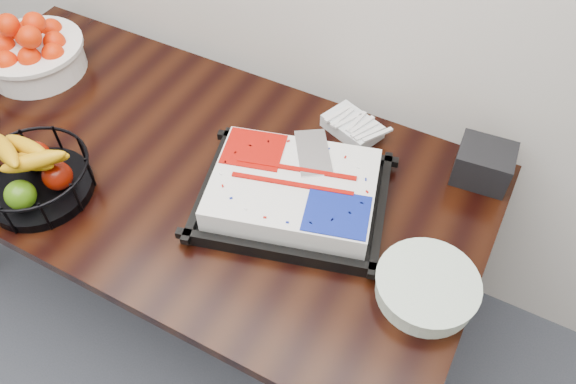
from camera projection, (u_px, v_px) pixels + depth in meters
The scene contains 7 objects.
table at pixel (182, 179), 1.72m from camera, with size 1.80×0.90×0.75m.
cake_tray at pixel (293, 192), 1.51m from camera, with size 0.58×0.51×0.10m.
tangerine_bowl at pixel (31, 47), 1.85m from camera, with size 0.34×0.34×0.21m.
fruit_basket at pixel (34, 175), 1.52m from camera, with size 0.31×0.31×0.16m.
plate_stack at pixel (426, 287), 1.34m from camera, with size 0.25×0.25×0.06m.
fork_bag at pixel (352, 126), 1.71m from camera, with size 0.20×0.16×0.05m.
napkin_box at pixel (484, 164), 1.57m from camera, with size 0.15×0.13×0.11m, color black.
Camera 1 is at (0.82, 1.15, 1.96)m, focal length 35.00 mm.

